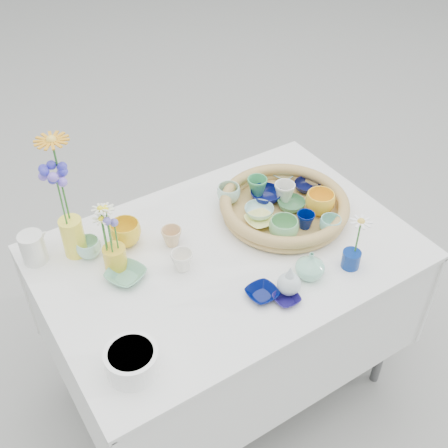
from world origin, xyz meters
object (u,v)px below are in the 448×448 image
wicker_tray (284,207)px  bud_vase_seafoam (310,265)px  display_table (226,379)px  tall_vase_yellow (73,237)px

wicker_tray → bud_vase_seafoam: bearing=-112.1°
display_table → bud_vase_seafoam: 0.87m
display_table → tall_vase_yellow: 0.98m
wicker_tray → bud_vase_seafoam: (-0.12, -0.30, 0.01)m
tall_vase_yellow → bud_vase_seafoam: bearing=-40.7°
wicker_tray → bud_vase_seafoam: 0.32m
bud_vase_seafoam → tall_vase_yellow: bearing=139.3°
bud_vase_seafoam → wicker_tray: bearing=67.9°
display_table → bud_vase_seafoam: bearing=-57.2°
display_table → wicker_tray: wicker_tray is taller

